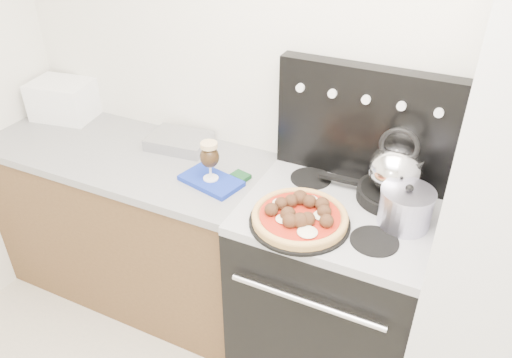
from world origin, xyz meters
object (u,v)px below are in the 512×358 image
Objects in this scene: base_cabinet at (137,226)px; pizza at (300,215)px; oven_mitt at (211,181)px; pizza_pan at (299,222)px; stove_body at (330,292)px; beer_glass at (210,161)px; stock_pot at (405,209)px; skillet at (391,194)px; tea_kettle at (396,165)px; toaster_oven at (64,99)px.

pizza is at bearing -10.90° from base_cabinet.
pizza_pan is (0.47, -0.12, 0.01)m from oven_mitt.
stove_body is 0.81m from beer_glass.
stock_pot is (1.36, -0.02, 0.56)m from base_cabinet.
base_cabinet is 1.38m from skillet.
stock_pot reaches higher than base_cabinet.
base_cabinet is 6.22× the size of tea_kettle.
toaster_oven is at bearing 161.87° from base_cabinet.
beer_glass is at bearing -162.24° from tea_kettle.
toaster_oven is 1.57m from pizza_pan.
skillet is at bearing 48.23° from pizza.
pizza_pan is (1.00, -0.19, 0.50)m from base_cabinet.
toaster_oven is at bearing 166.54° from pizza_pan.
pizza_pan is 1.41× the size of skillet.
tea_kettle reaches higher than pizza.
stock_pot reaches higher than stove_body.
base_cabinet is 3.70× the size of pizza_pan.
toaster_oven is at bearing 166.54° from pizza.
stock_pot is at bearing 3.19° from beer_glass.
skillet is at bearing 0.00° from tea_kettle.
oven_mitt is at bearing 165.18° from pizza.
pizza is at bearing -14.82° from oven_mitt.
pizza_pan is at bearing -123.23° from stove_body.
skillet is (0.28, 0.31, -0.01)m from pizza.
stock_pot is (1.88, -0.20, -0.01)m from toaster_oven.
toaster_oven is at bearing -178.14° from tea_kettle.
stock_pot is (0.36, 0.17, 0.03)m from pizza.
pizza_pan is at bearing -23.24° from toaster_oven.
toaster_oven reaches higher than base_cabinet.
oven_mitt is 0.48m from pizza.
tea_kettle is (0.74, 0.19, 0.07)m from beer_glass.
toaster_oven is 1.16× the size of skillet.
beer_glass is 0.93× the size of stock_pot.
skillet is at bearing -11.48° from toaster_oven.
pizza reaches higher than pizza_pan.
base_cabinet is at bearing -27.91° from toaster_oven.
tea_kettle is (1.27, 0.12, 0.66)m from base_cabinet.
stove_body is at bearing 4.33° from beer_glass.
stove_body is 0.55m from skillet.
pizza is (0.00, 0.00, 0.03)m from pizza_pan.
pizza is 0.44m from tea_kettle.
tea_kettle reaches higher than base_cabinet.
beer_glass is (0.00, 0.00, 0.10)m from oven_mitt.
tea_kettle is (0.74, 0.19, 0.17)m from oven_mitt.
pizza reaches higher than stove_body.
base_cabinet is at bearing -174.64° from skillet.
base_cabinet is 0.80m from toaster_oven.
pizza is 1.58× the size of tea_kettle.
toaster_oven is at bearing 167.14° from oven_mitt.
oven_mitt is 0.73× the size of pizza.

